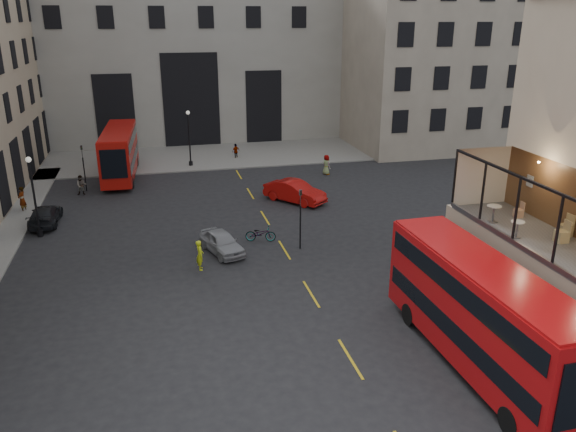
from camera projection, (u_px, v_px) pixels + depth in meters
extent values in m
plane|color=black|center=(394.00, 352.00, 24.01)|extent=(140.00, 140.00, 0.00)
cube|color=black|center=(503.00, 298.00, 24.45)|extent=(0.08, 9.20, 3.00)
cube|color=beige|center=(482.00, 176.00, 28.01)|extent=(3.00, 0.04, 2.90)
cube|color=black|center=(554.00, 174.00, 22.95)|extent=(3.00, 10.00, 0.04)
cube|color=slate|center=(512.00, 240.00, 23.55)|extent=(0.12, 10.00, 0.18)
cube|color=black|center=(521.00, 177.00, 22.63)|extent=(0.12, 10.00, 0.10)
cube|color=beige|center=(530.00, 181.00, 26.63)|extent=(0.04, 0.45, 0.55)
cylinder|color=#FFD899|center=(539.00, 162.00, 24.97)|extent=(0.12, 0.12, 0.05)
cube|color=tan|center=(535.00, 289.00, 24.71)|extent=(3.00, 11.00, 4.50)
cube|color=slate|center=(543.00, 241.00, 23.94)|extent=(3.00, 10.00, 0.10)
cube|color=#9A988F|center=(186.00, 59.00, 63.81)|extent=(34.00, 10.00, 18.00)
cube|color=black|center=(191.00, 101.00, 60.54)|extent=(6.00, 0.12, 10.00)
cube|color=black|center=(115.00, 113.00, 59.09)|extent=(4.00, 0.12, 8.00)
cube|color=black|center=(264.00, 107.00, 62.66)|extent=(4.00, 0.12, 8.00)
cube|color=#A59885|center=(420.00, 51.00, 61.73)|extent=(16.00, 18.00, 20.00)
cube|color=slate|center=(188.00, 156.00, 57.43)|extent=(40.00, 12.00, 0.12)
cylinder|color=black|center=(300.00, 227.00, 34.30)|extent=(0.10, 0.10, 2.80)
imported|color=black|center=(301.00, 198.00, 33.67)|extent=(0.16, 0.20, 1.00)
cylinder|color=black|center=(85.00, 174.00, 45.83)|extent=(0.10, 0.10, 2.80)
imported|color=black|center=(82.00, 152.00, 45.19)|extent=(0.16, 0.20, 1.00)
cylinder|color=black|center=(35.00, 200.00, 35.86)|extent=(0.14, 0.14, 5.00)
cylinder|color=black|center=(40.00, 233.00, 36.61)|extent=(0.36, 0.36, 0.50)
sphere|color=silver|center=(28.00, 160.00, 34.97)|extent=(0.36, 0.36, 0.36)
cylinder|color=black|center=(190.00, 141.00, 52.95)|extent=(0.14, 0.14, 5.00)
cylinder|color=black|center=(191.00, 164.00, 53.71)|extent=(0.36, 0.36, 0.50)
sphere|color=silver|center=(188.00, 113.00, 52.07)|extent=(0.36, 0.36, 0.36)
cube|color=#AF0C0E|center=(480.00, 312.00, 22.42)|extent=(2.82, 11.35, 4.00)
cube|color=black|center=(479.00, 325.00, 22.61)|extent=(2.85, 10.73, 0.82)
cube|color=black|center=(484.00, 285.00, 22.01)|extent=(2.85, 10.73, 0.82)
cube|color=#AF0C0E|center=(486.00, 266.00, 21.74)|extent=(2.71, 11.12, 0.12)
cylinder|color=black|center=(409.00, 314.00, 26.06)|extent=(0.31, 1.03, 1.03)
cylinder|color=black|center=(454.00, 308.00, 26.63)|extent=(0.31, 1.03, 1.03)
cylinder|color=black|center=(510.00, 421.00, 19.18)|extent=(0.31, 1.03, 1.03)
cylinder|color=black|center=(567.00, 410.00, 19.74)|extent=(0.31, 1.03, 1.03)
cube|color=#A6100B|center=(120.00, 152.00, 49.47)|extent=(2.93, 10.87, 3.82)
cube|color=black|center=(120.00, 158.00, 49.65)|extent=(2.94, 10.29, 0.78)
cube|color=black|center=(118.00, 139.00, 49.07)|extent=(2.94, 10.29, 0.78)
cube|color=#A6100B|center=(117.00, 130.00, 48.82)|extent=(2.82, 10.65, 0.12)
cylinder|color=black|center=(113.00, 163.00, 53.06)|extent=(0.32, 0.99, 0.98)
cylinder|color=black|center=(137.00, 162.00, 53.46)|extent=(0.32, 0.99, 0.98)
cylinder|color=black|center=(104.00, 184.00, 46.39)|extent=(0.32, 0.99, 0.98)
cylinder|color=black|center=(132.00, 183.00, 46.79)|extent=(0.32, 0.99, 0.98)
imported|color=gray|center=(222.00, 242.00, 33.98)|extent=(2.74, 4.23, 1.34)
imported|color=#A80D0A|center=(295.00, 192.00, 43.27)|extent=(4.54, 4.99, 1.65)
imported|color=black|center=(45.00, 215.00, 38.70)|extent=(1.87, 4.49, 1.30)
imported|color=gray|center=(261.00, 234.00, 35.77)|extent=(2.04, 1.16, 1.01)
imported|color=#C8DA16|center=(200.00, 255.00, 31.63)|extent=(0.42, 0.64, 1.76)
imported|color=gray|center=(81.00, 185.00, 44.99)|extent=(0.81, 0.64, 1.62)
imported|color=gray|center=(118.00, 157.00, 53.82)|extent=(1.20, 1.02, 1.62)
imported|color=gray|center=(236.00, 151.00, 56.47)|extent=(0.97, 0.75, 1.53)
imported|color=gray|center=(326.00, 165.00, 50.80)|extent=(0.85, 1.03, 1.80)
imported|color=gray|center=(22.00, 199.00, 40.98)|extent=(0.69, 0.82, 1.91)
cylinder|color=white|center=(518.00, 222.00, 23.94)|extent=(0.58, 0.58, 0.04)
cylinder|color=slate|center=(517.00, 229.00, 24.06)|extent=(0.08, 0.08, 0.67)
cylinder|color=slate|center=(516.00, 237.00, 24.17)|extent=(0.42, 0.42, 0.03)
cylinder|color=beige|center=(495.00, 206.00, 25.71)|extent=(0.64, 0.64, 0.04)
cylinder|color=slate|center=(493.00, 214.00, 25.84)|extent=(0.08, 0.08, 0.74)
cylinder|color=slate|center=(492.00, 222.00, 25.97)|extent=(0.47, 0.47, 0.03)
cube|color=tan|center=(561.00, 236.00, 23.57)|extent=(0.49, 0.49, 0.50)
cube|color=tan|center=(568.00, 226.00, 23.45)|extent=(0.07, 0.47, 0.45)
cube|color=tan|center=(565.00, 230.00, 24.21)|extent=(0.51, 0.51, 0.52)
cube|color=tan|center=(571.00, 219.00, 24.11)|extent=(0.08, 0.48, 0.46)
cube|color=tan|center=(518.00, 213.00, 26.52)|extent=(0.40, 0.40, 0.40)
cube|color=tan|center=(523.00, 205.00, 26.41)|extent=(0.06, 0.37, 0.35)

